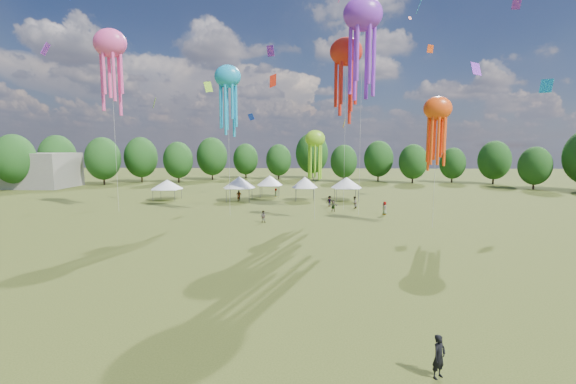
{
  "coord_description": "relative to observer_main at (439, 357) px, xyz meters",
  "views": [
    {
      "loc": [
        2.0,
        -16.14,
        9.75
      ],
      "look_at": [
        0.88,
        15.0,
        6.0
      ],
      "focal_mm": 24.21,
      "sensor_mm": 36.0,
      "label": 1
    }
  ],
  "objects": [
    {
      "name": "spectator_near",
      "position": [
        -10.7,
        32.79,
        -0.17
      ],
      "size": [
        0.85,
        0.73,
        1.54
      ],
      "primitive_type": "imported",
      "rotation": [
        0.0,
        0.0,
        2.93
      ],
      "color": "gray",
      "rests_on": "ground"
    },
    {
      "name": "treeline",
      "position": [
        -11.65,
        63.09,
        5.61
      ],
      "size": [
        201.57,
        95.24,
        13.43
      ],
      "color": "#38281C",
      "rests_on": "ground"
    },
    {
      "name": "small_kites",
      "position": [
        -8.37,
        41.01,
        28.91
      ],
      "size": [
        74.81,
        52.26,
        46.47
      ],
      "color": "#189BD0",
      "rests_on": "ground"
    },
    {
      "name": "spectators_far",
      "position": [
        -3.44,
        46.05,
        -0.05
      ],
      "size": [
        23.85,
        19.97,
        1.89
      ],
      "color": "gray",
      "rests_on": "ground"
    },
    {
      "name": "festival_tents",
      "position": [
        -12.55,
        53.56,
        2.21
      ],
      "size": [
        37.52,
        10.99,
        4.34
      ],
      "color": "#47474C",
      "rests_on": "ground"
    },
    {
      "name": "show_kites",
      "position": [
        -7.55,
        39.4,
        19.85
      ],
      "size": [
        46.68,
        15.45,
        29.46
      ],
      "color": "#189BD0",
      "rests_on": "ground"
    },
    {
      "name": "observer_main",
      "position": [
        0.0,
        0.0,
        0.0
      ],
      "size": [
        0.82,
        0.77,
        1.87
      ],
      "primitive_type": "imported",
      "rotation": [
        0.0,
        0.0,
        0.64
      ],
      "color": "black",
      "rests_on": "ground"
    },
    {
      "name": "ground",
      "position": [
        -7.79,
        0.58,
        -0.94
      ],
      "size": [
        300.0,
        300.0,
        0.0
      ],
      "primitive_type": "plane",
      "color": "#384416",
      "rests_on": "ground"
    }
  ]
}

